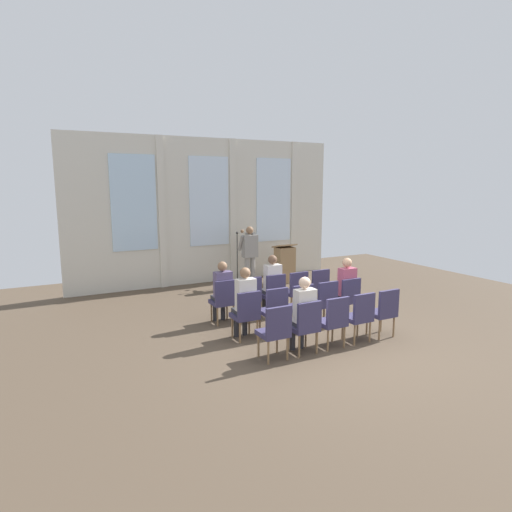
{
  "coord_description": "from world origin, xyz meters",
  "views": [
    {
      "loc": [
        -4.58,
        -5.9,
        2.89
      ],
      "look_at": [
        0.24,
        3.34,
        1.13
      ],
      "focal_mm": 30.24,
      "sensor_mm": 36.0,
      "label": 1
    }
  ],
  "objects_px": {
    "chair_r2_c0": "(275,329)",
    "chair_r2_c1": "(305,324)",
    "chair_r1_c1": "(274,308)",
    "chair_r1_c2": "(300,304)",
    "chair_r0_c4": "(318,286)",
    "speaker": "(250,252)",
    "audience_r2_c1": "(303,311)",
    "mic_stand": "(237,274)",
    "chair_r0_c0": "(224,299)",
    "chair_r2_c3": "(360,314)",
    "chair_r1_c3": "(324,300)",
    "chair_r0_c1": "(249,295)",
    "chair_r1_c0": "(246,312)",
    "chair_r0_c3": "(296,289)",
    "lectern": "(285,264)",
    "chair_r2_c4": "(384,310)",
    "chair_r2_c2": "(333,319)",
    "audience_r1_c0": "(245,299)",
    "chair_r1_c4": "(347,297)",
    "audience_r0_c0": "(222,289)",
    "chair_r0_c2": "(273,292)",
    "audience_r0_c2": "(272,282)"
  },
  "relations": [
    {
      "from": "chair_r1_c1",
      "to": "chair_r1_c2",
      "type": "distance_m",
      "value": 0.59
    },
    {
      "from": "chair_r2_c1",
      "to": "lectern",
      "type": "bearing_deg",
      "value": 62.46
    },
    {
      "from": "chair_r2_c3",
      "to": "chair_r1_c3",
      "type": "bearing_deg",
      "value": 90.0
    },
    {
      "from": "audience_r2_c1",
      "to": "mic_stand",
      "type": "bearing_deg",
      "value": 77.7
    },
    {
      "from": "chair_r0_c2",
      "to": "chair_r1_c1",
      "type": "bearing_deg",
      "value": -119.08
    },
    {
      "from": "chair_r0_c3",
      "to": "chair_r2_c2",
      "type": "relative_size",
      "value": 1.0
    },
    {
      "from": "chair_r2_c0",
      "to": "chair_r2_c4",
      "type": "bearing_deg",
      "value": 0.0
    },
    {
      "from": "lectern",
      "to": "chair_r2_c2",
      "type": "bearing_deg",
      "value": -111.7
    },
    {
      "from": "chair_r0_c4",
      "to": "speaker",
      "type": "bearing_deg",
      "value": 98.14
    },
    {
      "from": "chair_r0_c4",
      "to": "audience_r1_c0",
      "type": "xyz_separation_m",
      "value": [
        -2.37,
        -0.99,
        0.22
      ]
    },
    {
      "from": "chair_r0_c1",
      "to": "chair_r0_c4",
      "type": "xyz_separation_m",
      "value": [
        1.78,
        0.0,
        0.0
      ]
    },
    {
      "from": "chair_r2_c0",
      "to": "chair_r2_c1",
      "type": "xyz_separation_m",
      "value": [
        0.59,
        0.0,
        0.0
      ]
    },
    {
      "from": "chair_r0_c1",
      "to": "chair_r1_c0",
      "type": "relative_size",
      "value": 1.0
    },
    {
      "from": "chair_r0_c0",
      "to": "chair_r1_c1",
      "type": "distance_m",
      "value": 1.22
    },
    {
      "from": "speaker",
      "to": "chair_r2_c4",
      "type": "bearing_deg",
      "value": -85.4
    },
    {
      "from": "mic_stand",
      "to": "audience_r1_c0",
      "type": "height_order",
      "value": "mic_stand"
    },
    {
      "from": "lectern",
      "to": "chair_r1_c4",
      "type": "relative_size",
      "value": 1.23
    },
    {
      "from": "chair_r0_c1",
      "to": "chair_r0_c4",
      "type": "distance_m",
      "value": 1.78
    },
    {
      "from": "chair_r0_c4",
      "to": "chair_r2_c2",
      "type": "xyz_separation_m",
      "value": [
        -1.18,
        -2.13,
        0.0
      ]
    },
    {
      "from": "lectern",
      "to": "audience_r0_c0",
      "type": "relative_size",
      "value": 0.89
    },
    {
      "from": "chair_r1_c0",
      "to": "chair_r1_c3",
      "type": "xyz_separation_m",
      "value": [
        1.78,
        0.0,
        0.0
      ]
    },
    {
      "from": "audience_r0_c2",
      "to": "chair_r1_c0",
      "type": "bearing_deg",
      "value": -135.98
    },
    {
      "from": "lectern",
      "to": "audience_r0_c2",
      "type": "bearing_deg",
      "value": -126.45
    },
    {
      "from": "chair_r1_c4",
      "to": "chair_r1_c0",
      "type": "bearing_deg",
      "value": 180.0
    },
    {
      "from": "chair_r1_c3",
      "to": "audience_r0_c2",
      "type": "bearing_deg",
      "value": 117.36
    },
    {
      "from": "chair_r0_c0",
      "to": "chair_r2_c1",
      "type": "bearing_deg",
      "value": -74.46
    },
    {
      "from": "chair_r0_c0",
      "to": "chair_r0_c4",
      "type": "relative_size",
      "value": 1.0
    },
    {
      "from": "chair_r0_c1",
      "to": "chair_r2_c2",
      "type": "bearing_deg",
      "value": -74.46
    },
    {
      "from": "chair_r0_c0",
      "to": "chair_r0_c1",
      "type": "height_order",
      "value": "same"
    },
    {
      "from": "speaker",
      "to": "chair_r1_c1",
      "type": "relative_size",
      "value": 1.81
    },
    {
      "from": "lectern",
      "to": "chair_r0_c0",
      "type": "height_order",
      "value": "lectern"
    },
    {
      "from": "chair_r0_c2",
      "to": "audience_r2_c1",
      "type": "distance_m",
      "value": 2.14
    },
    {
      "from": "mic_stand",
      "to": "chair_r2_c2",
      "type": "relative_size",
      "value": 1.65
    },
    {
      "from": "chair_r0_c1",
      "to": "chair_r1_c4",
      "type": "relative_size",
      "value": 1.0
    },
    {
      "from": "chair_r0_c1",
      "to": "audience_r0_c2",
      "type": "distance_m",
      "value": 0.63
    },
    {
      "from": "lectern",
      "to": "chair_r2_c4",
      "type": "xyz_separation_m",
      "value": [
        -0.72,
        -4.79,
        -0.02
      ]
    },
    {
      "from": "audience_r0_c0",
      "to": "chair_r2_c4",
      "type": "bearing_deg",
      "value": -43.04
    },
    {
      "from": "chair_r0_c4",
      "to": "chair_r2_c0",
      "type": "xyz_separation_m",
      "value": [
        -2.37,
        -2.13,
        0.0
      ]
    },
    {
      "from": "speaker",
      "to": "audience_r0_c0",
      "type": "relative_size",
      "value": 1.3
    },
    {
      "from": "chair_r1_c3",
      "to": "chair_r0_c0",
      "type": "bearing_deg",
      "value": 149.06
    },
    {
      "from": "chair_r1_c1",
      "to": "chair_r2_c2",
      "type": "relative_size",
      "value": 1.0
    },
    {
      "from": "chair_r0_c0",
      "to": "chair_r1_c0",
      "type": "relative_size",
      "value": 1.0
    },
    {
      "from": "audience_r0_c0",
      "to": "chair_r1_c4",
      "type": "relative_size",
      "value": 1.39
    },
    {
      "from": "mic_stand",
      "to": "chair_r0_c3",
      "type": "relative_size",
      "value": 1.65
    },
    {
      "from": "speaker",
      "to": "chair_r2_c3",
      "type": "xyz_separation_m",
      "value": [
        -0.2,
        -4.87,
        -0.45
      ]
    },
    {
      "from": "mic_stand",
      "to": "chair_r0_c4",
      "type": "distance_m",
      "value": 3.0
    },
    {
      "from": "chair_r0_c3",
      "to": "chair_r2_c1",
      "type": "relative_size",
      "value": 1.0
    },
    {
      "from": "chair_r0_c1",
      "to": "chair_r1_c0",
      "type": "height_order",
      "value": "same"
    },
    {
      "from": "speaker",
      "to": "chair_r1_c1",
      "type": "bearing_deg",
      "value": -110.0
    },
    {
      "from": "chair_r0_c0",
      "to": "audience_r1_c0",
      "type": "bearing_deg",
      "value": -90.0
    }
  ]
}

